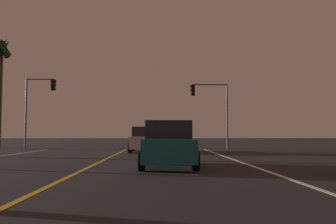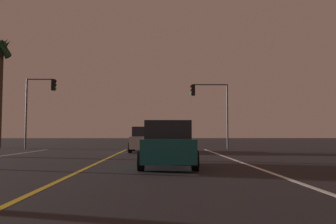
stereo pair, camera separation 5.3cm
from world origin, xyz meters
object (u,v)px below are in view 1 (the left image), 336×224
object	(u,v)px
car_ahead_far	(145,140)
car_lead_same_lane	(168,145)
traffic_light_near_right	(209,101)
street_lamp_right_near	(328,11)
traffic_light_near_left	(40,97)
palm_tree_left_far	(1,58)

from	to	relation	value
car_ahead_far	car_lead_same_lane	bearing A→B (deg)	-173.14
traffic_light_near_right	street_lamp_right_near	bearing A→B (deg)	94.56
car_lead_same_lane	street_lamp_right_near	bearing A→B (deg)	-113.01
traffic_light_near_right	traffic_light_near_left	distance (m)	13.65
palm_tree_left_far	car_ahead_far	bearing A→B (deg)	-26.90
car_lead_same_lane	palm_tree_left_far	size ratio (longest dim) A/B	0.43
car_ahead_far	traffic_light_near_right	size ratio (longest dim) A/B	0.81
traffic_light_near_right	palm_tree_left_far	distance (m)	18.52
car_lead_same_lane	traffic_light_near_right	xyz separation A→B (m)	(3.72, 15.06, 3.11)
car_ahead_far	street_lamp_right_near	distance (m)	15.17
car_lead_same_lane	street_lamp_right_near	distance (m)	7.03
traffic_light_near_left	street_lamp_right_near	distance (m)	22.88
traffic_light_near_left	palm_tree_left_far	bearing A→B (deg)	151.09
car_ahead_far	palm_tree_left_far	bearing A→B (deg)	63.10
traffic_light_near_right	car_lead_same_lane	bearing A→B (deg)	76.13
car_ahead_far	street_lamp_right_near	size ratio (longest dim) A/B	0.53
car_lead_same_lane	car_ahead_far	xyz separation A→B (m)	(-1.31, 10.88, 0.00)
traffic_light_near_right	street_lamp_right_near	world-z (taller)	street_lamp_right_near
traffic_light_near_left	palm_tree_left_far	world-z (taller)	palm_tree_left_far
car_lead_same_lane	car_ahead_far	size ratio (longest dim) A/B	1.00
traffic_light_near_right	palm_tree_left_far	world-z (taller)	palm_tree_left_far
car_ahead_far	street_lamp_right_near	world-z (taller)	street_lamp_right_near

